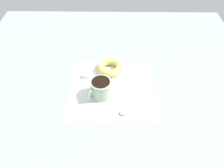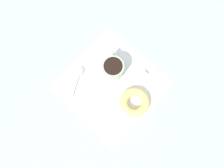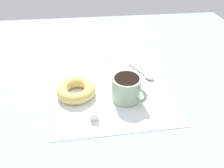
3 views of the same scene
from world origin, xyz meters
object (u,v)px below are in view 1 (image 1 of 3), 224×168
Objects in this scene: coffee_cup at (101,88)px; sugar_cube at (86,75)px; spoon at (128,111)px; donut at (111,67)px.

coffee_cup reaches higher than sugar_cube.
coffee_cup is at bearing 51.38° from spoon.
coffee_cup is 0.83× the size of donut.
spoon is at bearing -136.28° from sugar_cube.
coffee_cup is 4.53× the size of sugar_cube.
donut is 5.45× the size of sugar_cube.
spoon is (-21.11, -6.27, -1.11)cm from donut.
sugar_cube is (16.75, 16.02, 0.57)cm from spoon.
coffee_cup is at bearing 166.11° from donut.
donut is at bearing -65.95° from sugar_cube.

